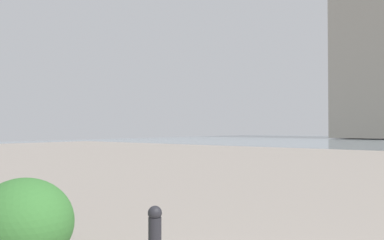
# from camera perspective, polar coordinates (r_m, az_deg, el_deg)

# --- Properties ---
(building_annex) EXTENTS (10.31, 15.55, 40.65)m
(building_annex) POSITION_cam_1_polar(r_m,az_deg,el_deg) (70.16, 25.27, 13.65)
(building_annex) COLOR #9E9384
(building_annex) RESTS_ON ground
(shrub_tall) EXTENTS (1.10, 0.99, 0.93)m
(shrub_tall) POSITION_cam_1_polar(r_m,az_deg,el_deg) (4.62, -23.14, -13.46)
(shrub_tall) COLOR #387533
(shrub_tall) RESTS_ON ground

